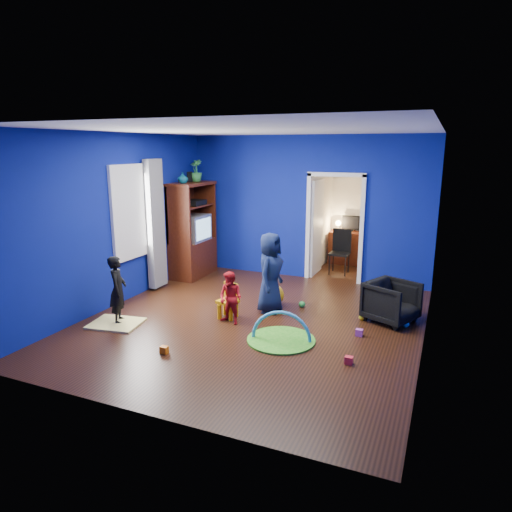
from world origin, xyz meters
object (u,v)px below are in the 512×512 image
at_px(armchair, 392,302).
at_px(tv_armoire, 192,230).
at_px(child_black, 118,290).
at_px(vase, 183,178).
at_px(folding_chair, 340,253).
at_px(kid_chair, 228,303).
at_px(crt_tv, 194,228).
at_px(study_desk, 349,248).
at_px(toddler_red, 231,298).
at_px(child_navy, 270,273).
at_px(play_mat, 281,340).
at_px(hopper_ball, 273,295).

bearing_deg(armchair, tv_armoire, 99.76).
height_order(child_black, vase, vase).
height_order(armchair, folding_chair, folding_chair).
bearing_deg(kid_chair, crt_tv, 146.32).
bearing_deg(study_desk, kid_chair, -103.76).
distance_m(crt_tv, folding_chair, 3.13).
bearing_deg(kid_chair, child_black, -135.79).
bearing_deg(vase, toddler_red, -43.84).
relative_size(armchair, tv_armoire, 0.36).
bearing_deg(crt_tv, toddler_red, -48.72).
xyz_separation_m(kid_chair, folding_chair, (1.04, 3.28, 0.21)).
distance_m(child_black, child_navy, 2.41).
bearing_deg(folding_chair, armchair, -60.52).
height_order(play_mat, study_desk, study_desk).
bearing_deg(kid_chair, child_navy, 61.52).
bearing_deg(child_black, study_desk, -54.43).
relative_size(tv_armoire, hopper_ball, 5.02).
relative_size(armchair, study_desk, 0.80).
bearing_deg(play_mat, child_navy, 118.80).
height_order(armchair, child_navy, child_navy).
bearing_deg(child_navy, tv_armoire, 57.97).
bearing_deg(folding_chair, crt_tv, -154.51).
bearing_deg(child_navy, toddler_red, 153.83).
bearing_deg(tv_armoire, vase, -90.00).
bearing_deg(crt_tv, vase, -97.59).
height_order(child_black, tv_armoire, tv_armoire).
bearing_deg(child_black, crt_tv, -22.44).
distance_m(toddler_red, kid_chair, 0.30).
relative_size(child_navy, study_desk, 1.51).
xyz_separation_m(child_black, folding_chair, (2.50, 4.11, -0.07)).
bearing_deg(child_navy, folding_chair, -11.36).
bearing_deg(child_black, vase, -20.84).
bearing_deg(play_mat, toddler_red, 161.61).
distance_m(armchair, vase, 4.61).
bearing_deg(crt_tv, child_black, -84.26).
bearing_deg(kid_chair, hopper_ball, 74.58).
xyz_separation_m(toddler_red, vase, (-1.93, 1.85, 1.66)).
bearing_deg(crt_tv, tv_armoire, 180.00).
xyz_separation_m(toddler_red, play_mat, (0.94, -0.31, -0.40)).
xyz_separation_m(armchair, play_mat, (-1.32, -1.36, -0.31)).
xyz_separation_m(child_navy, hopper_ball, (-0.05, 0.25, -0.47)).
relative_size(armchair, child_navy, 0.53).
distance_m(toddler_red, crt_tv, 2.93).
xyz_separation_m(vase, crt_tv, (0.04, 0.30, -1.05)).
bearing_deg(child_navy, child_black, 124.48).
bearing_deg(child_black, kid_chair, -88.59).
bearing_deg(study_desk, crt_tv, -140.58).
height_order(toddler_red, vase, vase).
relative_size(crt_tv, hopper_ball, 1.79).
xyz_separation_m(child_navy, folding_chair, (0.53, 2.74, -0.20)).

